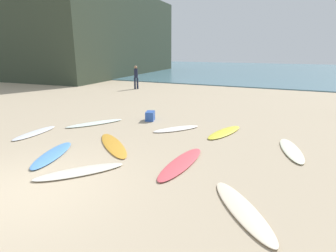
# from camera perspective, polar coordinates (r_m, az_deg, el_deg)

# --- Properties ---
(ground_plane) EXTENTS (120.00, 120.00, 0.00)m
(ground_plane) POSITION_cam_1_polar(r_m,az_deg,el_deg) (6.95, -26.14, -11.73)
(ground_plane) COLOR tan
(ocean_water) EXTENTS (120.00, 40.00, 0.08)m
(ocean_water) POSITION_cam_1_polar(r_m,az_deg,el_deg) (43.16, 18.55, 10.89)
(ocean_water) COLOR slate
(ocean_water) RESTS_ON ground_plane
(coastal_headland) EXTENTS (23.65, 23.72, 9.17)m
(coastal_headland) POSITION_cam_1_polar(r_m,az_deg,el_deg) (39.59, -21.36, 16.89)
(coastal_headland) COLOR #333D2D
(coastal_headland) RESTS_ON ground_plane
(surfboard_0) EXTENTS (1.04, 2.26, 0.08)m
(surfboard_0) POSITION_cam_1_polar(r_m,az_deg,el_deg) (9.22, 24.07, -4.56)
(surfboard_0) COLOR silver
(surfboard_0) RESTS_ON ground_plane
(surfboard_1) EXTENTS (1.63, 1.85, 0.07)m
(surfboard_1) POSITION_cam_1_polar(r_m,az_deg,el_deg) (10.66, 1.71, -0.58)
(surfboard_1) COLOR white
(surfboard_1) RESTS_ON ground_plane
(surfboard_2) EXTENTS (0.65, 2.52, 0.07)m
(surfboard_2) POSITION_cam_1_polar(r_m,az_deg,el_deg) (7.53, 2.75, -7.64)
(surfboard_2) COLOR #DD4D56
(surfboard_2) RESTS_ON ground_plane
(surfboard_3) EXTENTS (1.08, 2.24, 0.08)m
(surfboard_3) POSITION_cam_1_polar(r_m,az_deg,el_deg) (10.42, 11.57, -1.26)
(surfboard_3) COLOR yellow
(surfboard_3) RESTS_ON ground_plane
(surfboard_4) EXTENTS (0.66, 1.99, 0.07)m
(surfboard_4) POSITION_cam_1_polar(r_m,az_deg,el_deg) (11.25, -25.74, -1.28)
(surfboard_4) COLOR silver
(surfboard_4) RESTS_ON ground_plane
(surfboard_5) EXTENTS (1.29, 2.24, 0.08)m
(surfboard_5) POSITION_cam_1_polar(r_m,az_deg,el_deg) (8.76, -22.71, -5.44)
(surfboard_5) COLOR #5390DC
(surfboard_5) RESTS_ON ground_plane
(surfboard_6) EXTENTS (1.81, 2.07, 0.08)m
(surfboard_6) POSITION_cam_1_polar(r_m,az_deg,el_deg) (7.37, -17.68, -8.93)
(surfboard_6) COLOR silver
(surfboard_6) RESTS_ON ground_plane
(surfboard_7) EXTENTS (2.31, 2.14, 0.06)m
(surfboard_7) POSITION_cam_1_polar(r_m,az_deg,el_deg) (9.08, -11.22, -3.83)
(surfboard_7) COLOR gold
(surfboard_7) RESTS_ON ground_plane
(surfboard_8) EXTENTS (1.78, 2.12, 0.07)m
(surfboard_8) POSITION_cam_1_polar(r_m,az_deg,el_deg) (5.72, 15.07, -16.24)
(surfboard_8) COLOR #F5DFBE
(surfboard_8) RESTS_ON ground_plane
(surfboard_9) EXTENTS (1.67, 2.32, 0.07)m
(surfboard_9) POSITION_cam_1_polar(r_m,az_deg,el_deg) (11.84, -14.81, 0.56)
(surfboard_9) COLOR white
(surfboard_9) RESTS_ON ground_plane
(beachgoer_mid) EXTENTS (0.37, 0.37, 1.77)m
(beachgoer_mid) POSITION_cam_1_polar(r_m,az_deg,el_deg) (21.70, -6.61, 10.20)
(beachgoer_mid) COLOR #191E33
(beachgoer_mid) RESTS_ON ground_plane
(beach_cooler) EXTENTS (0.49, 0.61, 0.39)m
(beach_cooler) POSITION_cam_1_polar(r_m,az_deg,el_deg) (12.03, -3.69, 2.08)
(beach_cooler) COLOR #2D56B2
(beach_cooler) RESTS_ON ground_plane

